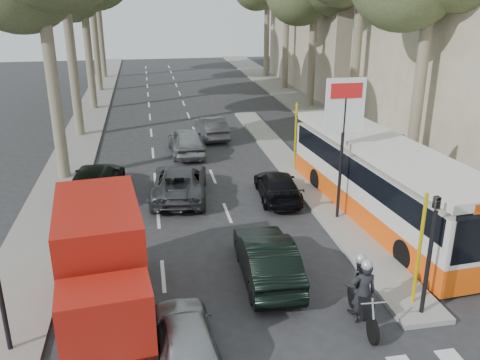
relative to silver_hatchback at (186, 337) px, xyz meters
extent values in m
plane|color=#28282B|center=(3.29, 2.00, -0.61)|extent=(120.00, 120.00, 0.00)
cube|color=gray|center=(11.89, 27.00, -0.55)|extent=(3.20, 70.00, 0.12)
cube|color=gray|center=(-4.71, 30.00, -0.55)|extent=(2.40, 64.00, 0.12)
cube|color=gray|center=(6.54, 13.00, -0.53)|extent=(1.50, 26.00, 0.16)
cylinder|color=yellow|center=(6.54, 1.00, 1.14)|extent=(0.10, 0.10, 3.50)
cylinder|color=yellow|center=(6.54, 7.00, 1.14)|extent=(0.10, 0.10, 3.50)
cylinder|color=yellow|center=(6.54, 13.00, 1.14)|extent=(0.10, 0.10, 3.50)
cylinder|color=black|center=(6.54, 7.00, 1.99)|extent=(0.12, 0.12, 5.20)
cube|color=white|center=(6.54, 7.00, 3.99)|extent=(1.50, 0.10, 2.00)
cube|color=red|center=(6.54, 6.94, 4.54)|extent=(1.20, 0.02, 0.55)
cylinder|color=black|center=(6.54, 0.50, 0.99)|extent=(0.12, 0.12, 3.20)
imported|color=black|center=(6.54, 0.50, 2.49)|extent=(0.16, 0.41, 1.00)
cylinder|color=black|center=(-4.31, 1.00, 0.99)|extent=(0.12, 0.12, 3.20)
cylinder|color=#6B604C|center=(-4.71, 14.00, 3.59)|extent=(0.56, 0.56, 8.40)
cylinder|color=#6B604C|center=(-4.81, 22.00, 3.87)|extent=(0.56, 0.56, 8.96)
cylinder|color=#6B604C|center=(-4.61, 30.00, 3.45)|extent=(0.56, 0.56, 8.12)
cylinder|color=#6B604C|center=(-4.71, 38.00, 4.15)|extent=(0.56, 0.56, 9.52)
cylinder|color=#6B604C|center=(-4.81, 46.00, 3.73)|extent=(0.56, 0.56, 8.68)
cylinder|color=#6B604C|center=(12.29, 12.00, 3.59)|extent=(0.56, 0.56, 8.40)
cylinder|color=#6B604C|center=(12.39, 20.00, 4.01)|extent=(0.56, 0.56, 9.24)
cylinder|color=#6B604C|center=(12.19, 28.00, 3.31)|extent=(0.56, 0.56, 7.84)
cylinder|color=#6B604C|center=(12.29, 36.00, 3.87)|extent=(0.56, 0.56, 8.96)
cylinder|color=#6B604C|center=(12.39, 44.00, 3.59)|extent=(0.56, 0.56, 8.40)
imported|color=#A3A6AB|center=(0.00, 0.00, 0.00)|extent=(1.65, 3.68, 1.23)
imported|color=black|center=(2.79, 3.27, 0.10)|extent=(1.65, 4.41, 1.44)
imported|color=#44464B|center=(0.62, 10.63, 0.07)|extent=(2.86, 5.17, 1.37)
imported|color=black|center=(4.79, 9.64, -0.02)|extent=(1.97, 4.21, 1.19)
imported|color=gray|center=(1.45, 16.94, 0.14)|extent=(1.96, 4.48, 1.50)
imported|color=#4C4E54|center=(3.27, 20.03, 0.05)|extent=(1.75, 4.14, 1.33)
imported|color=black|center=(-3.01, 11.51, 0.09)|extent=(2.57, 5.07, 1.41)
cube|color=black|center=(-2.04, 2.16, -0.08)|extent=(2.72, 5.98, 0.24)
cylinder|color=black|center=(-2.80, 0.14, -0.18)|extent=(0.38, 0.89, 0.87)
cylinder|color=black|center=(-0.88, 0.34, -0.18)|extent=(0.38, 0.89, 0.87)
cylinder|color=black|center=(-3.18, 3.78, -0.18)|extent=(0.38, 0.89, 0.87)
cylinder|color=black|center=(-1.26, 3.99, -0.18)|extent=(0.38, 0.89, 0.87)
cube|color=#9C170E|center=(-1.81, -0.05, 0.78)|extent=(2.25, 1.56, 1.64)
cube|color=black|center=(-1.74, -0.67, 0.98)|extent=(1.93, 0.28, 0.87)
cube|color=#9C170E|center=(-2.12, 2.93, 1.27)|extent=(2.63, 4.26, 2.41)
cube|color=#FA550D|center=(8.27, 7.00, -0.05)|extent=(3.42, 11.94, 0.92)
cube|color=silver|center=(8.27, 7.00, 1.18)|extent=(3.42, 11.94, 1.54)
cube|color=black|center=(8.27, 7.00, 1.49)|extent=(3.41, 11.47, 0.87)
cube|color=silver|center=(8.27, 7.00, 2.31)|extent=(3.42, 11.94, 0.31)
cylinder|color=black|center=(7.39, 3.15, -0.15)|extent=(0.36, 1.00, 0.98)
cylinder|color=black|center=(9.70, 3.32, -0.15)|extent=(0.36, 1.00, 0.98)
cylinder|color=black|center=(6.85, 10.44, -0.15)|extent=(0.36, 1.00, 0.98)
cylinder|color=black|center=(9.16, 10.61, -0.15)|extent=(0.36, 1.00, 0.98)
cylinder|color=black|center=(4.72, -0.31, -0.27)|extent=(0.16, 0.70, 0.69)
cylinder|color=black|center=(4.85, 1.31, -0.27)|extent=(0.16, 0.70, 0.69)
cylinder|color=silver|center=(4.73, -0.23, 0.14)|extent=(0.10, 0.44, 0.86)
cube|color=black|center=(4.79, 0.55, -0.13)|extent=(0.30, 0.82, 0.32)
cube|color=black|center=(4.77, 0.34, 0.16)|extent=(0.36, 0.51, 0.24)
cube|color=black|center=(4.82, 0.88, 0.10)|extent=(0.36, 0.72, 0.13)
cylinder|color=silver|center=(4.74, -0.17, 0.48)|extent=(0.67, 0.09, 0.04)
imported|color=black|center=(4.79, 0.55, 0.34)|extent=(0.69, 0.48, 1.81)
imported|color=black|center=(4.82, 0.98, 0.29)|extent=(0.86, 0.52, 1.70)
sphere|color=#B2B2B7|center=(4.79, 0.50, 1.20)|extent=(0.30, 0.30, 0.30)
sphere|color=#B2B2B7|center=(4.82, 0.95, 1.13)|extent=(0.30, 0.30, 0.30)
imported|color=#42334D|center=(11.19, 6.68, 0.33)|extent=(1.00, 1.03, 1.65)
imported|color=#67564D|center=(12.10, 12.80, 0.30)|extent=(1.03, 0.47, 1.58)
camera|label=1|loc=(-0.58, -10.30, 7.82)|focal=38.00mm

